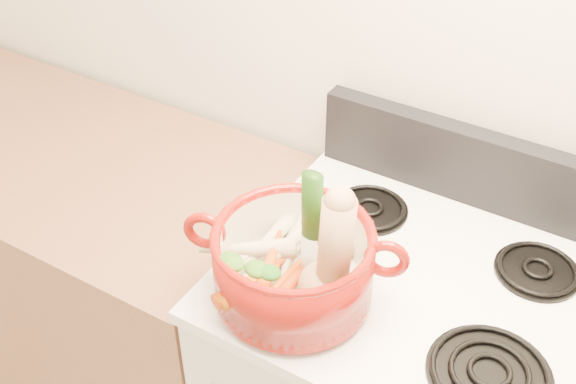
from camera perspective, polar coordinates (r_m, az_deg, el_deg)
The scene contains 24 objects.
wall_back at distance 1.57m, azimuth 17.13°, elevation 10.32°, with size 3.50×0.02×2.60m, color silver.
cooktop at distance 1.51m, azimuth 10.60°, elevation -7.27°, with size 0.78×0.67×0.03m, color white.
control_backsplash at distance 1.66m, azimuth 14.98°, elevation 1.77°, with size 0.76×0.05×0.18m, color black.
counter_left at distance 2.31m, azimuth -16.25°, elevation -5.68°, with size 1.36×0.65×0.90m, color brown.
burner_front_left at distance 1.44m, azimuth 1.20°, elevation -7.85°, with size 0.22×0.22×0.02m, color black.
burner_front_right at distance 1.36m, azimuth 15.64°, elevation -13.56°, with size 0.22×0.22×0.02m, color black.
burner_back_left at distance 1.64m, azimuth 6.47°, elevation -1.28°, with size 0.17×0.17×0.02m, color black.
burner_back_right at distance 1.57m, azimuth 19.11°, elevation -5.80°, with size 0.17×0.17×0.02m, color black.
dutch_oven at distance 1.37m, azimuth 0.43°, elevation -5.74°, with size 0.31×0.31×0.15m, color maroon.
pot_handle_left at distance 1.37m, azimuth -6.60°, elevation -3.05°, with size 0.09×0.09×0.02m, color maroon.
pot_handle_right at distance 1.32m, azimuth 7.80°, elevation -5.27°, with size 0.09×0.09×0.02m, color maroon.
squash at distance 1.27m, azimuth 3.02°, elevation -4.81°, with size 0.11×0.11×0.25m, color tan, non-canonical shape.
leek at distance 1.31m, azimuth 1.90°, elevation -2.99°, with size 0.04×0.04×0.27m, color beige.
ginger at distance 1.44m, azimuth 3.06°, elevation -4.20°, with size 0.09×0.07×0.05m, color tan.
parsnip_0 at distance 1.42m, azimuth -0.52°, elevation -5.08°, with size 0.04×0.04×0.21m, color beige.
parsnip_1 at distance 1.43m, azimuth -1.73°, elevation -4.02°, with size 0.04×0.04×0.20m, color beige.
parsnip_2 at distance 1.42m, azimuth 0.64°, elevation -3.92°, with size 0.04×0.04×0.20m, color beige.
parsnip_3 at distance 1.41m, azimuth -3.26°, elevation -4.39°, with size 0.04×0.04×0.19m, color beige.
parsnip_4 at distance 1.41m, azimuth 0.13°, elevation -4.04°, with size 0.04×0.04×0.21m, color beige.
carrot_0 at distance 1.37m, azimuth -0.45°, elevation -7.25°, with size 0.03×0.03×0.16m, color #DA5E0A.
carrot_1 at distance 1.36m, azimuth -2.94°, elevation -7.11°, with size 0.03×0.03×0.16m, color #C04109.
carrot_2 at distance 1.36m, azimuth 0.70°, elevation -6.80°, with size 0.03×0.03×0.17m, color #B93E09.
carrot_3 at distance 1.35m, azimuth -2.93°, elevation -7.43°, with size 0.03×0.03×0.14m, color #C46009.
carrot_4 at distance 1.37m, azimuth -1.47°, elevation -5.80°, with size 0.04×0.04×0.18m, color #DB480A.
Camera 1 is at (0.30, 0.37, 2.00)m, focal length 45.00 mm.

